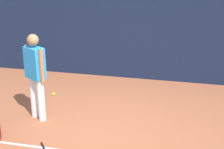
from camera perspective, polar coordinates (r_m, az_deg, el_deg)
The scene contains 4 objects.
ground_plane at distance 6.26m, azimuth -0.84°, elevation -9.87°, with size 12.00×12.00×0.00m, color #9E5638.
back_fence at distance 8.58m, azimuth 3.95°, elevation 7.38°, with size 10.00×0.10×2.51m, color #141E38.
tennis_player at distance 6.58m, azimuth -12.74°, elevation 0.40°, with size 0.47×0.39×1.70m.
tennis_ball_near_player at distance 7.92m, azimuth -9.80°, elevation -3.24°, with size 0.07×0.07×0.07m, color #CCE033.
Camera 1 is at (1.31, -5.27, 3.10)m, focal length 54.46 mm.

